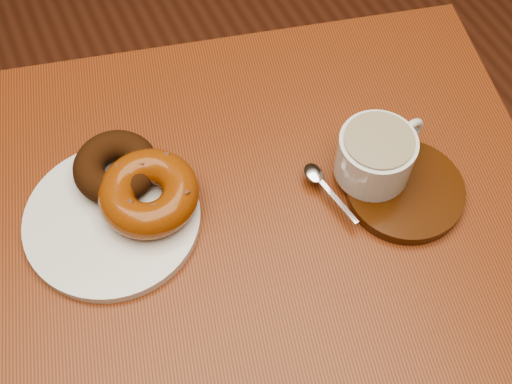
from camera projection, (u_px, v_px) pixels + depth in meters
name	position (u px, v px, depth m)	size (l,w,h in m)	color
cafe_table	(243.00, 247.00, 0.93)	(0.91, 0.76, 0.75)	brown
donut_plate	(113.00, 219.00, 0.81)	(0.22, 0.22, 0.01)	silver
donut_cinnamon	(116.00, 167.00, 0.82)	(0.11, 0.11, 0.04)	#311909
donut_caramel	(149.00, 193.00, 0.79)	(0.17, 0.17, 0.05)	#893F0F
saucer	(405.00, 190.00, 0.83)	(0.15, 0.15, 0.02)	#391A07
coffee_cup	(376.00, 155.00, 0.81)	(0.13, 0.10, 0.07)	silver
teaspoon	(318.00, 178.00, 0.82)	(0.03, 0.11, 0.01)	silver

